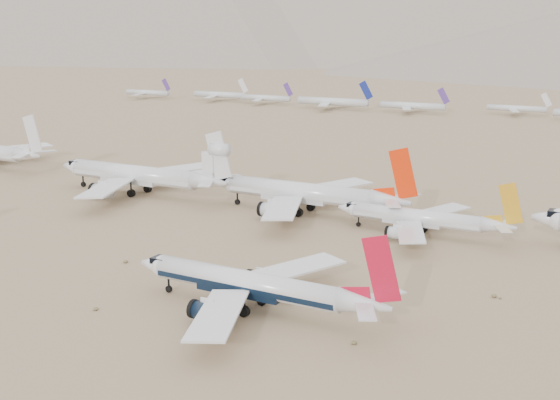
# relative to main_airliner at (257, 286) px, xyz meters

# --- Properties ---
(ground) EXTENTS (7000.00, 7000.00, 0.00)m
(ground) POSITION_rel_main_airliner_xyz_m (-5.44, -5.50, -4.43)
(ground) COLOR #82684B
(ground) RESTS_ON ground
(main_airliner) EXTENTS (45.71, 44.64, 16.13)m
(main_airliner) POSITION_rel_main_airliner_xyz_m (0.00, 0.00, 0.00)
(main_airliner) COLOR silver
(main_airliner) RESTS_ON ground
(row2_gold_tail) EXTENTS (40.01, 39.13, 14.25)m
(row2_gold_tail) POSITION_rel_main_airliner_xyz_m (9.80, 56.77, -0.45)
(row2_gold_tail) COLOR silver
(row2_gold_tail) RESTS_ON ground
(row2_orange_tail) EXTENTS (53.37, 52.21, 19.04)m
(row2_orange_tail) POSITION_rel_main_airliner_xyz_m (-22.04, 61.61, 0.91)
(row2_orange_tail) COLOR silver
(row2_orange_tail) RESTS_ON ground
(row2_white_trijet) EXTENTS (56.79, 55.50, 20.12)m
(row2_white_trijet) POSITION_rel_main_airliner_xyz_m (-72.43, 58.26, 1.39)
(row2_white_trijet) COLOR silver
(row2_white_trijet) RESTS_ON ground
(distant_storage_row) EXTENTS (535.39, 58.21, 15.80)m
(distant_storage_row) POSITION_rel_main_airliner_xyz_m (-27.41, 306.04, 0.04)
(distant_storage_row) COLOR silver
(distant_storage_row) RESTS_ON ground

